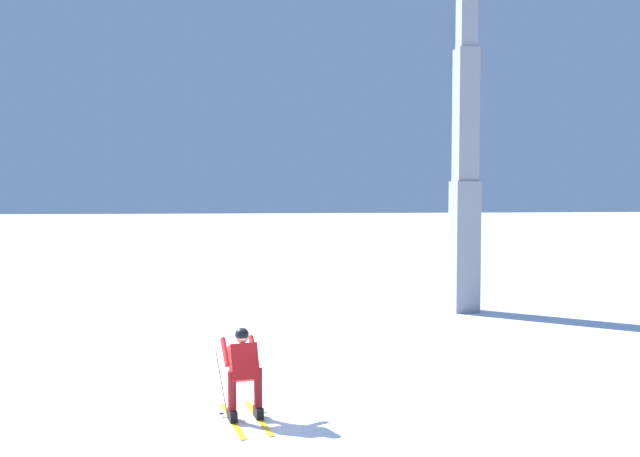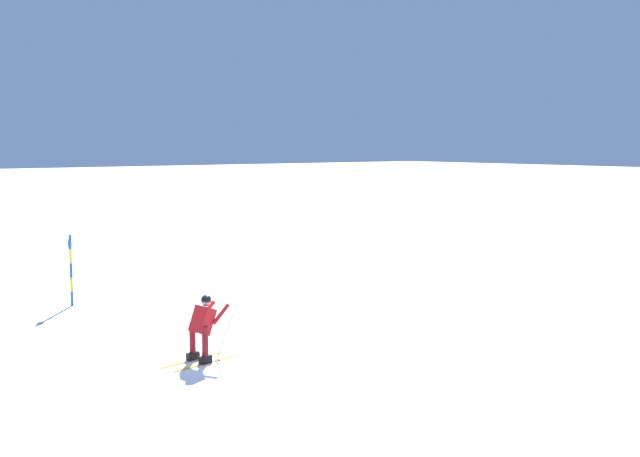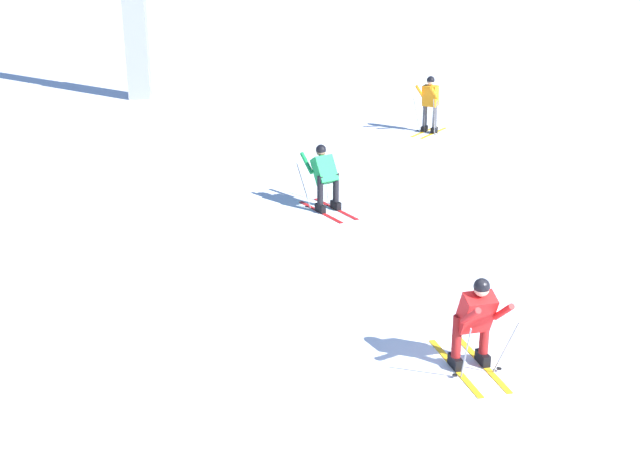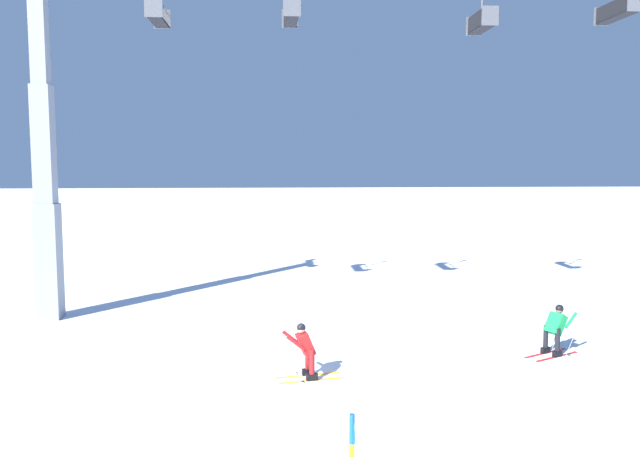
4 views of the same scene
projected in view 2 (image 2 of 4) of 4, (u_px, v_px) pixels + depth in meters
name	position (u px, v px, depth m)	size (l,w,h in m)	color
ground_plane	(220.00, 350.00, 17.34)	(260.00, 260.00, 0.00)	white
skier_carving_main	(203.00, 324.00, 16.39)	(1.69, 0.85, 1.48)	yellow
trail_marker_pole	(71.00, 268.00, 21.94)	(0.07, 0.28, 1.99)	blue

